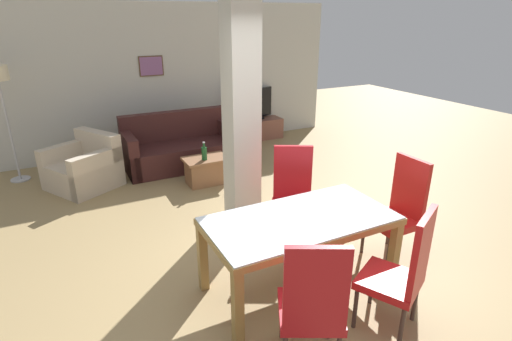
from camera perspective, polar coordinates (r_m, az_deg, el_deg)
The scene contains 14 objects.
ground_plane at distance 4.07m, azimuth 5.92°, elevation -16.17°, with size 18.00×18.00×0.00m, color #9B8154.
back_wall at distance 7.85m, azimuth -13.76°, elevation 12.57°, with size 7.20×0.09×2.70m.
divider_pillar at distance 4.85m, azimuth -2.11°, elevation 7.99°, with size 0.37×0.36×2.70m.
dining_table at distance 3.73m, azimuth 6.27°, elevation -8.76°, with size 1.73×0.89×0.76m.
dining_chair_near_left at distance 2.98m, azimuth 8.07°, elevation -18.28°, with size 0.62×0.62×1.11m.
dining_chair_head_right at distance 4.49m, azimuth 19.83°, elevation -4.93°, with size 0.46×0.46×1.11m.
dining_chair_far_right at distance 4.56m, azimuth 5.27°, elevation -3.26°, with size 0.62×0.62×1.11m.
dining_chair_near_right at distance 3.47m, azimuth 20.24°, elevation -13.22°, with size 0.62×0.62×1.11m.
sofa at distance 7.03m, azimuth -10.74°, elevation 3.07°, with size 1.88×0.86×0.91m.
armchair at distance 6.60m, azimuth -23.28°, elevation 0.21°, with size 1.18×1.20×0.81m.
coffee_table at distance 6.26m, azimuth -7.12°, elevation 0.05°, with size 0.67×0.45×0.42m.
bottle at distance 6.08m, azimuth -7.40°, elevation 2.50°, with size 0.08×0.08×0.28m.
tv_stand at distance 8.46m, azimuth -0.29°, elevation 5.86°, with size 1.21×0.40×0.42m.
tv_screen at distance 8.34m, azimuth -0.29°, elevation 9.29°, with size 1.01×0.44×0.63m.
Camera 1 is at (-1.82, -2.67, 2.47)m, focal length 28.00 mm.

